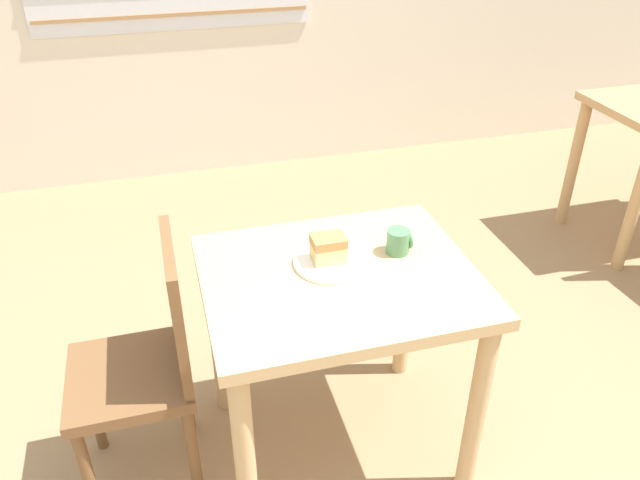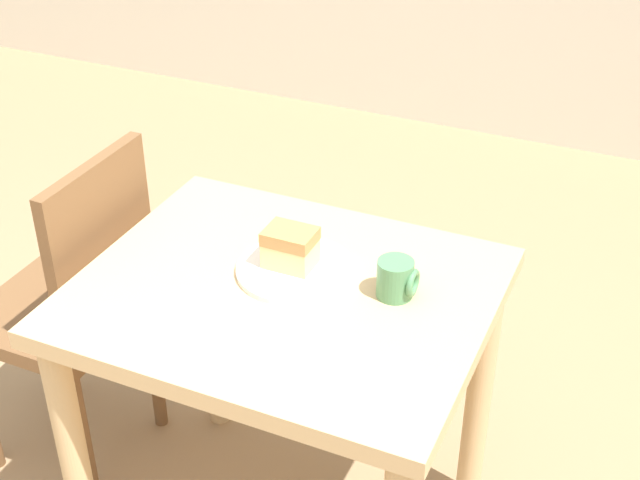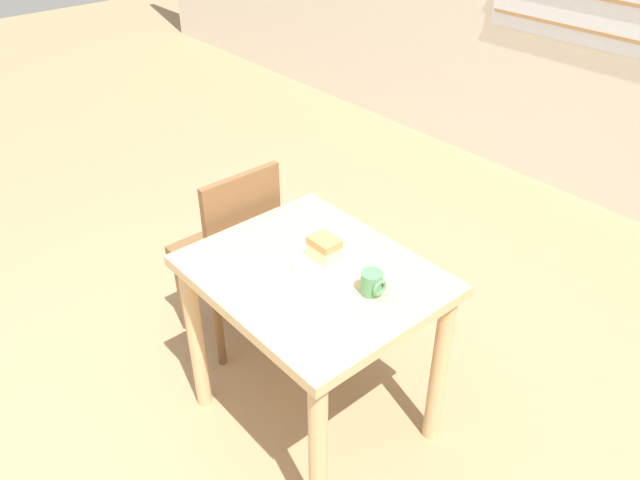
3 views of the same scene
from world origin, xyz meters
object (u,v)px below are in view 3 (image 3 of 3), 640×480
at_px(chair_near_window, 232,251).
at_px(coffee_mug, 372,283).
at_px(dining_table_near, 313,302).
at_px(plate, 326,262).
at_px(cake_slice, 324,249).

height_order(chair_near_window, coffee_mug, chair_near_window).
height_order(dining_table_near, plate, plate).
distance_m(chair_near_window, coffee_mug, 0.85).
height_order(dining_table_near, chair_near_window, chair_near_window).
bearing_deg(chair_near_window, dining_table_near, 85.34).
bearing_deg(dining_table_near, cake_slice, 103.96).
relative_size(chair_near_window, coffee_mug, 11.15).
distance_m(dining_table_near, coffee_mug, 0.28).
height_order(dining_table_near, cake_slice, cake_slice).
height_order(plate, cake_slice, cake_slice).
relative_size(plate, coffee_mug, 3.10).
bearing_deg(plate, chair_near_window, -178.83).
relative_size(dining_table_near, chair_near_window, 0.92).
bearing_deg(cake_slice, coffee_mug, 0.26).
relative_size(cake_slice, coffee_mug, 1.28).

